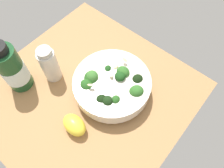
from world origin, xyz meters
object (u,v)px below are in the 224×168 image
at_px(bowl_of_broccoli, 112,84).
at_px(bottle_tall, 49,64).
at_px(bottle_short, 13,69).
at_px(lemon_wedge, 74,125).

bearing_deg(bowl_of_broccoli, bottle_tall, 113.49).
relative_size(bottle_tall, bottle_short, 0.72).
relative_size(lemon_wedge, bottle_short, 0.41).
height_order(bowl_of_broccoli, bottle_tall, bottle_tall).
distance_m(lemon_wedge, bottle_short, 0.24).
bearing_deg(lemon_wedge, bottle_short, 91.05).
relative_size(bowl_of_broccoli, bottle_short, 1.27).
distance_m(bottle_tall, bottle_short, 0.10).
xyz_separation_m(lemon_wedge, bottle_short, (-0.00, 0.23, 0.05)).
distance_m(bowl_of_broccoli, bottle_tall, 0.20).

